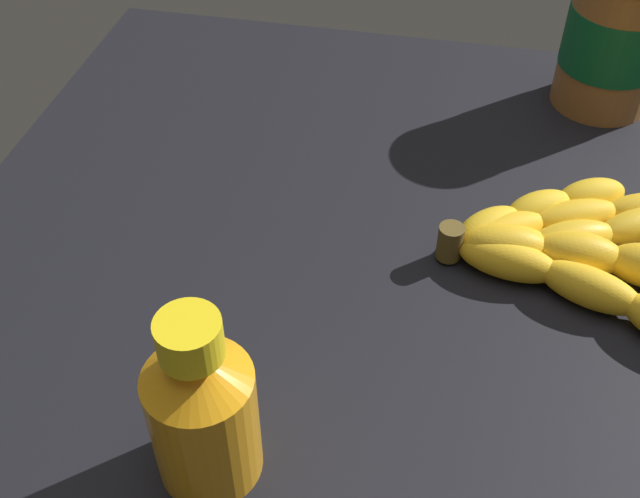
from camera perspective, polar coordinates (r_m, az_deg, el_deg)
ground_plane at (r=63.91cm, az=3.95°, el=-1.91°), size 70.95×70.28×4.59cm
banana_bunch at (r=63.89cm, az=17.86°, el=0.37°), size 19.54×21.28×3.46cm
peanut_butter_jar at (r=80.54cm, az=20.84°, el=14.48°), size 9.47×9.47×14.88cm
honey_bottle at (r=46.11cm, az=-8.63°, el=-11.42°), size 6.44×6.44×13.33cm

